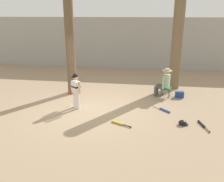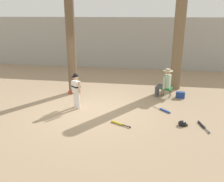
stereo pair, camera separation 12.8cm
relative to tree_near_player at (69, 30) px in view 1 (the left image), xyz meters
The scene contains 12 objects.
ground_plane 3.43m from the tree_near_player, 56.68° to the right, with size 60.00×60.00×0.00m, color #9E8466.
concrete_back_wall 5.48m from the tree_near_player, 77.27° to the left, with size 18.00×0.36×3.09m, color #9E9E99.
tree_near_player is the anchor object (origin of this frame).
tree_behind_spectator 4.70m from the tree_near_player, 16.49° to the left, with size 0.76×0.76×4.53m.
young_ballplayer 2.64m from the tree_near_player, 68.52° to the right, with size 0.59×0.41×1.31m.
folding_stool 4.61m from the tree_near_player, ahead, with size 0.50×0.50×0.41m.
seated_spectator 4.40m from the tree_near_player, ahead, with size 0.68×0.53×1.20m.
handbag_beside_stool 5.22m from the tree_near_player, ahead, with size 0.34×0.18×0.26m, color navy.
bat_yellow_trainer 4.53m from the tree_near_player, 49.87° to the right, with size 0.66×0.40×0.07m.
bat_black_composite 6.16m from the tree_near_player, 27.23° to the right, with size 0.24×0.74×0.07m.
bat_blue_youth 4.88m from the tree_near_player, 21.37° to the right, with size 0.59×0.61×0.07m.
batting_helmet_black 5.68m from the tree_near_player, 30.74° to the right, with size 0.29×0.23×0.17m.
Camera 1 is at (1.94, -7.72, 3.34)m, focal length 37.99 mm.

